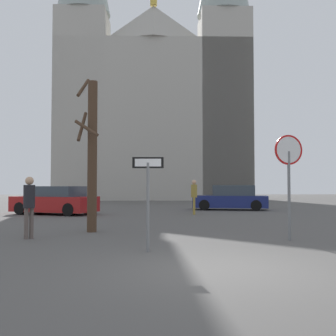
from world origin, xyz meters
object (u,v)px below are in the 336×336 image
(parked_car_near_navy, at_px, (231,198))
(parked_car_far_red, at_px, (55,201))
(pedestrian_standing, at_px, (29,201))
(pedestrian_walking, at_px, (194,193))
(cathedral, at_px, (154,99))
(stop_sign, at_px, (289,166))
(bare_tree, at_px, (92,153))
(one_way_arrow_sign, at_px, (148,190))

(parked_car_near_navy, relative_size, parked_car_far_red, 1.01)
(parked_car_far_red, height_order, pedestrian_standing, pedestrian_standing)
(pedestrian_walking, bearing_deg, cathedral, 94.58)
(cathedral, distance_m, pedestrian_walking, 26.41)
(stop_sign, xyz_separation_m, bare_tree, (-5.72, 2.31, 0.51))
(stop_sign, xyz_separation_m, parked_car_near_navy, (1.11, 13.97, -1.34))
(stop_sign, distance_m, pedestrian_walking, 10.24)
(parked_car_near_navy, bearing_deg, one_way_arrow_sign, -107.47)
(cathedral, bearing_deg, stop_sign, -84.14)
(cathedral, xyz_separation_m, stop_sign, (3.54, -34.43, -9.04))
(stop_sign, bearing_deg, one_way_arrow_sign, -155.43)
(stop_sign, distance_m, one_way_arrow_sign, 4.28)
(bare_tree, height_order, pedestrian_standing, bare_tree)
(pedestrian_standing, bearing_deg, one_way_arrow_sign, -35.63)
(bare_tree, bearing_deg, stop_sign, -21.97)
(parked_car_near_navy, distance_m, parked_car_far_red, 10.47)
(cathedral, height_order, pedestrian_walking, cathedral)
(one_way_arrow_sign, height_order, parked_car_near_navy, one_way_arrow_sign)
(parked_car_far_red, relative_size, pedestrian_walking, 2.63)
(parked_car_near_navy, height_order, pedestrian_standing, pedestrian_standing)
(parked_car_far_red, xyz_separation_m, pedestrian_standing, (1.53, -9.80, 0.38))
(stop_sign, xyz_separation_m, pedestrian_standing, (-7.23, 0.67, -0.98))
(stop_sign, relative_size, bare_tree, 0.57)
(cathedral, bearing_deg, parked_car_near_navy, -77.22)
(cathedral, distance_m, bare_tree, 33.31)
(cathedral, distance_m, parked_car_far_red, 26.65)
(stop_sign, height_order, pedestrian_walking, stop_sign)
(parked_car_near_navy, height_order, pedestrian_walking, pedestrian_walking)
(pedestrian_walking, bearing_deg, one_way_arrow_sign, -100.84)
(stop_sign, bearing_deg, pedestrian_standing, 174.74)
(parked_car_near_navy, bearing_deg, parked_car_far_red, -160.40)
(cathedral, relative_size, bare_tree, 6.69)
(stop_sign, relative_size, pedestrian_standing, 1.65)
(pedestrian_standing, bearing_deg, parked_car_near_navy, 57.95)
(parked_car_near_navy, bearing_deg, pedestrian_walking, -124.52)
(cathedral, bearing_deg, parked_car_far_red, -102.30)
(cathedral, relative_size, parked_car_near_navy, 7.21)
(cathedral, distance_m, one_way_arrow_sign, 37.47)
(bare_tree, bearing_deg, cathedral, 86.11)
(cathedral, xyz_separation_m, one_way_arrow_sign, (-0.31, -36.19, -9.68))
(one_way_arrow_sign, relative_size, parked_car_near_navy, 0.45)
(cathedral, height_order, parked_car_near_navy, cathedral)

